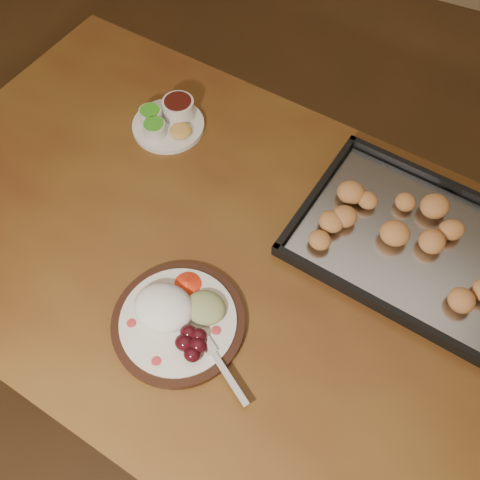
% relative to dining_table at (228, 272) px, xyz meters
% --- Properties ---
extents(ground, '(4.00, 4.00, 0.00)m').
position_rel_dining_table_xyz_m(ground, '(-0.21, 0.22, -0.65)').
color(ground, brown).
rests_on(ground, ground).
extents(dining_table, '(1.60, 1.09, 0.75)m').
position_rel_dining_table_xyz_m(dining_table, '(0.00, 0.00, 0.00)').
color(dining_table, brown).
rests_on(dining_table, ground).
extents(dinner_plate, '(0.32, 0.26, 0.06)m').
position_rel_dining_table_xyz_m(dinner_plate, '(-0.02, -0.18, 0.12)').
color(dinner_plate, black).
rests_on(dinner_plate, dining_table).
extents(condiment_saucer, '(0.17, 0.17, 0.06)m').
position_rel_dining_table_xyz_m(condiment_saucer, '(-0.28, 0.26, 0.12)').
color(condiment_saucer, silver).
rests_on(condiment_saucer, dining_table).
extents(baking_tray, '(0.53, 0.43, 0.05)m').
position_rel_dining_table_xyz_m(baking_tray, '(0.35, 0.17, 0.11)').
color(baking_tray, black).
rests_on(baking_tray, dining_table).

